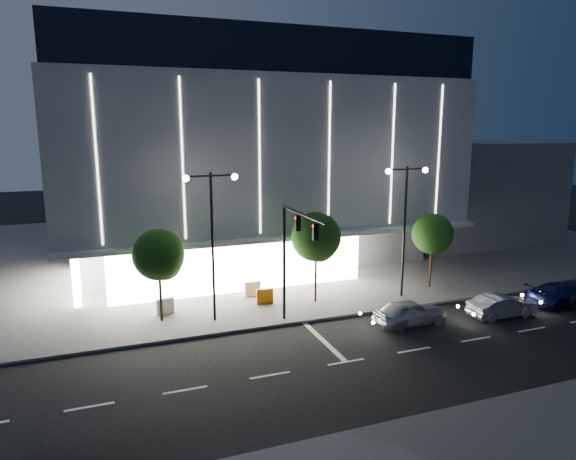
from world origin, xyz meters
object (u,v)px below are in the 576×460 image
at_px(traffic_mast, 293,245).
at_px(tree_mid, 316,240).
at_px(car_second, 502,306).
at_px(barrier_d, 252,289).
at_px(street_lamp_west, 212,225).
at_px(tree_left, 159,258).
at_px(car_third, 565,294).
at_px(street_lamp_east, 405,212).
at_px(tree_right, 432,236).
at_px(barrier_c, 265,296).
at_px(barrier_b, 165,306).
at_px(car_lead, 410,313).

bearing_deg(traffic_mast, tree_mid, 50.58).
bearing_deg(car_second, barrier_d, 57.41).
distance_m(street_lamp_west, barrier_d, 7.21).
distance_m(traffic_mast, tree_left, 7.95).
bearing_deg(street_lamp_west, car_third, -12.86).
height_order(traffic_mast, car_third, traffic_mast).
height_order(street_lamp_east, tree_right, street_lamp_east).
bearing_deg(street_lamp_west, street_lamp_east, 0.00).
bearing_deg(street_lamp_east, barrier_c, 169.60).
height_order(street_lamp_east, tree_mid, street_lamp_east).
height_order(car_second, barrier_c, car_second).
xyz_separation_m(tree_mid, barrier_d, (-3.63, 2.49, -3.68)).
bearing_deg(traffic_mast, tree_left, 152.16).
bearing_deg(traffic_mast, street_lamp_west, 146.35).
bearing_deg(tree_mid, street_lamp_west, -171.74).
height_order(street_lamp_east, car_third, street_lamp_east).
xyz_separation_m(street_lamp_east, tree_left, (-15.97, 1.02, -1.92)).
distance_m(street_lamp_east, car_second, 8.34).
bearing_deg(barrier_d, tree_right, -11.17).
distance_m(car_second, barrier_b, 20.79).
distance_m(tree_left, car_third, 26.11).
bearing_deg(car_lead, street_lamp_east, -28.72).
height_order(car_second, barrier_b, car_second).
height_order(car_second, car_third, car_third).
relative_size(car_second, car_third, 0.84).
bearing_deg(tree_right, street_lamp_west, -176.36).
bearing_deg(car_lead, barrier_b, 62.75).
distance_m(street_lamp_west, barrier_c, 6.69).
xyz_separation_m(tree_right, barrier_d, (-12.63, 2.49, -3.23)).
relative_size(car_lead, barrier_d, 4.04).
bearing_deg(barrier_c, tree_mid, -7.35).
distance_m(street_lamp_west, car_second, 18.37).
relative_size(car_third, barrier_d, 4.71).
bearing_deg(car_lead, barrier_c, 47.59).
height_order(street_lamp_east, car_second, street_lamp_east).
bearing_deg(car_third, street_lamp_east, 65.67).
bearing_deg(car_third, tree_mid, 72.66).
height_order(tree_right, car_second, tree_right).
distance_m(car_third, barrier_d, 20.67).
relative_size(tree_right, car_second, 1.27).
distance_m(traffic_mast, barrier_c, 6.19).
xyz_separation_m(tree_right, car_third, (6.17, -6.09, -3.13)).
height_order(car_third, barrier_c, car_third).
distance_m(street_lamp_east, car_third, 11.72).
relative_size(traffic_mast, street_lamp_east, 0.79).
bearing_deg(street_lamp_east, traffic_mast, -163.52).
distance_m(traffic_mast, street_lamp_east, 9.43).
xyz_separation_m(street_lamp_west, tree_left, (-2.97, 1.02, -1.92)).
relative_size(tree_mid, barrier_b, 5.59).
bearing_deg(street_lamp_west, tree_right, 3.64).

